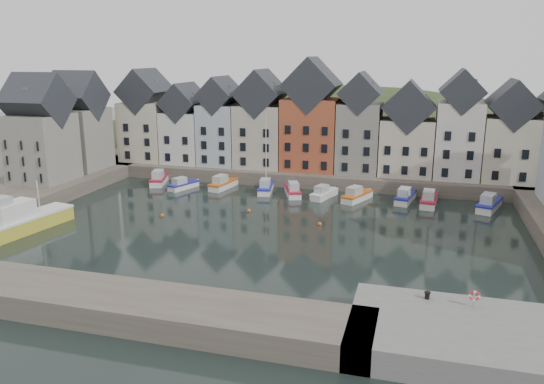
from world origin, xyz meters
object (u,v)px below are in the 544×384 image
at_px(mooring_bollard, 427,295).
at_px(life_ring_post, 474,296).
at_px(boat_d, 266,187).
at_px(large_vessel, 24,220).
at_px(boat_a, 159,179).

bearing_deg(mooring_bollard, life_ring_post, -8.49).
bearing_deg(life_ring_post, mooring_bollard, 171.51).
bearing_deg(boat_d, mooring_bollard, -67.12).
bearing_deg(large_vessel, boat_d, 58.10).
relative_size(boat_d, large_vessel, 1.00).
height_order(boat_d, large_vessel, boat_d).
bearing_deg(life_ring_post, boat_d, 126.65).
xyz_separation_m(boat_a, boat_d, (17.92, -0.53, 0.00)).
height_order(boat_a, boat_d, boat_d).
bearing_deg(boat_a, boat_d, -18.44).
relative_size(boat_d, mooring_bollard, 20.97).
height_order(boat_d, life_ring_post, boat_d).
height_order(large_vessel, mooring_bollard, large_vessel).
distance_m(mooring_bollard, life_ring_post, 3.36).
bearing_deg(boat_a, mooring_bollard, -57.64).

